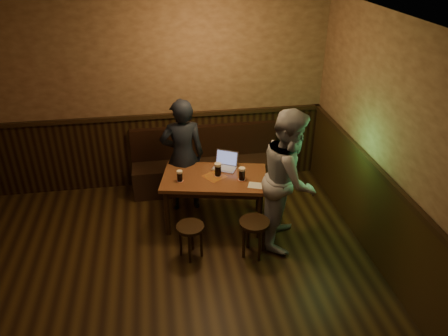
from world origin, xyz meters
TOP-DOWN VIEW (x-y plane):
  - room at (0.00, 0.22)m, footprint 5.04×6.04m
  - bench at (0.69, 2.75)m, footprint 2.20×0.50m
  - pub_table at (0.69, 1.79)m, footprint 1.47×1.03m
  - stool_left at (0.30, 1.14)m, footprint 0.40×0.40m
  - stool_right at (1.06, 1.05)m, footprint 0.46×0.46m
  - pint_left at (0.24, 1.75)m, footprint 0.10×0.10m
  - pint_mid at (0.74, 1.81)m, footprint 0.12×0.12m
  - pint_right at (1.02, 1.66)m, footprint 0.11×0.11m
  - laptop at (0.87, 2.01)m, footprint 0.38×0.36m
  - menu at (1.18, 1.48)m, footprint 0.26×0.22m
  - person_suit at (0.32, 2.24)m, footprint 0.61×0.41m
  - person_grey at (1.54, 1.31)m, footprint 0.95×1.05m

SIDE VIEW (x-z plane):
  - bench at x=0.69m, z-range -0.16..0.79m
  - stool_left at x=0.30m, z-range 0.13..0.59m
  - stool_right at x=1.06m, z-range 0.15..0.64m
  - pub_table at x=0.69m, z-range 0.26..0.98m
  - menu at x=1.18m, z-range 0.72..0.72m
  - laptop at x=0.87m, z-range 0.66..0.88m
  - pint_left at x=0.24m, z-range 0.72..0.86m
  - pint_right at x=1.02m, z-range 0.72..0.89m
  - pint_mid at x=0.74m, z-range 0.72..0.89m
  - person_suit at x=0.32m, z-range 0.00..1.64m
  - person_grey at x=1.54m, z-range 0.00..1.77m
  - room at x=0.00m, z-range -0.22..2.62m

